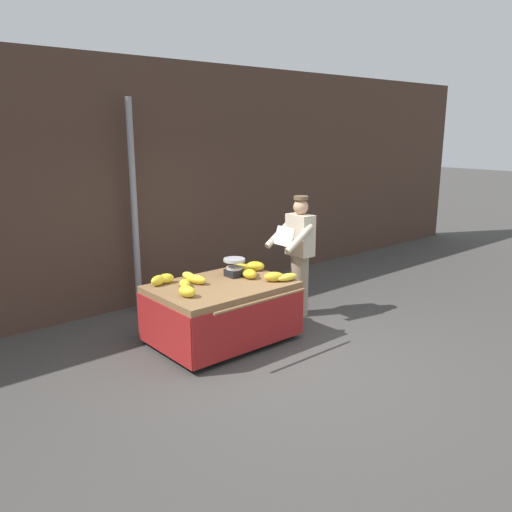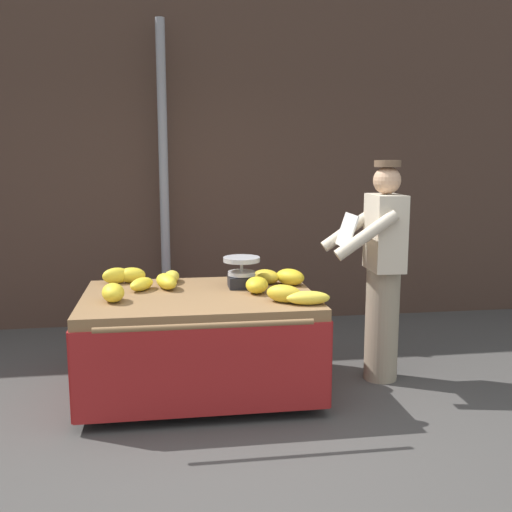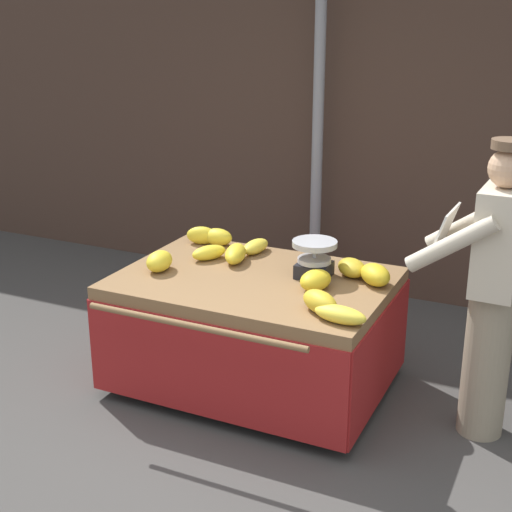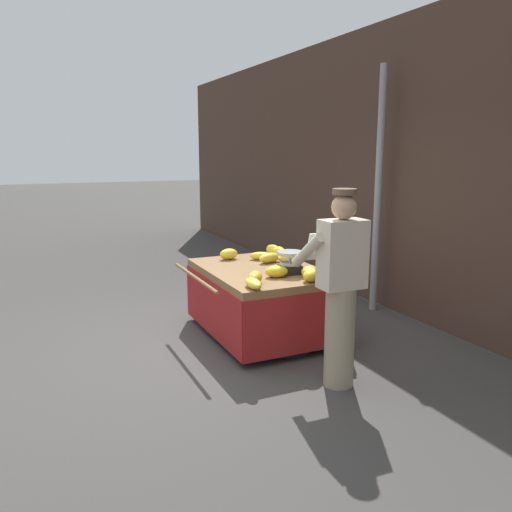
# 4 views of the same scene
# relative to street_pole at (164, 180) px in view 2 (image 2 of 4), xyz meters

# --- Properties ---
(ground_plane) EXTENTS (60.00, 60.00, 0.00)m
(ground_plane) POSITION_rel_street_pole_xyz_m (0.41, -2.74, -1.52)
(ground_plane) COLOR #423F3D
(back_wall) EXTENTS (16.00, 0.24, 3.60)m
(back_wall) POSITION_rel_street_pole_xyz_m (0.41, 0.33, 0.28)
(back_wall) COLOR #473328
(back_wall) RESTS_ON ground
(street_pole) EXTENTS (0.09, 0.09, 3.03)m
(street_pole) POSITION_rel_street_pole_xyz_m (0.00, 0.00, 0.00)
(street_pole) COLOR gray
(street_pole) RESTS_ON ground
(banana_cart) EXTENTS (1.69, 1.38, 0.76)m
(banana_cart) POSITION_rel_street_pole_xyz_m (0.24, -1.71, -0.96)
(banana_cart) COLOR olive
(banana_cart) RESTS_ON ground
(weighing_scale) EXTENTS (0.28, 0.28, 0.23)m
(weighing_scale) POSITION_rel_street_pole_xyz_m (0.58, -1.54, -0.64)
(weighing_scale) COLOR black
(weighing_scale) RESTS_ON banana_cart
(banana_bunch_0) EXTENTS (0.24, 0.17, 0.13)m
(banana_bunch_0) POSITION_rel_street_pole_xyz_m (-0.38, -1.26, -0.70)
(banana_bunch_0) COLOR yellow
(banana_bunch_0) RESTS_ON banana_cart
(banana_bunch_1) EXTENTS (0.29, 0.25, 0.12)m
(banana_bunch_1) POSITION_rel_street_pole_xyz_m (0.80, -2.05, -0.70)
(banana_bunch_1) COLOR gold
(banana_bunch_1) RESTS_ON banana_cart
(banana_bunch_2) EXTENTS (0.20, 0.26, 0.12)m
(banana_bunch_2) POSITION_rel_street_pole_xyz_m (0.66, -1.74, -0.70)
(banana_bunch_2) COLOR gold
(banana_bunch_2) RESTS_ON banana_cart
(banana_bunch_3) EXTENTS (0.22, 0.15, 0.12)m
(banana_bunch_3) POSITION_rel_street_pole_xyz_m (-0.27, -1.24, -0.70)
(banana_bunch_3) COLOR yellow
(banana_bunch_3) RESTS_ON banana_cart
(banana_bunch_4) EXTENTS (0.27, 0.28, 0.11)m
(banana_bunch_4) POSITION_rel_street_pole_xyz_m (0.78, -1.43, -0.70)
(banana_bunch_4) COLOR gold
(banana_bunch_4) RESTS_ON banana_cart
(banana_bunch_5) EXTENTS (0.23, 0.28, 0.09)m
(banana_bunch_5) POSITION_rel_street_pole_xyz_m (-0.18, -1.53, -0.71)
(banana_bunch_5) COLOR yellow
(banana_bunch_5) RESTS_ON banana_cart
(banana_bunch_6) EXTENTS (0.15, 0.28, 0.09)m
(banana_bunch_6) POSITION_rel_street_pole_xyz_m (0.05, -1.28, -0.71)
(banana_bunch_6) COLOR yellow
(banana_bunch_6) RESTS_ON banana_cart
(banana_bunch_7) EXTENTS (0.31, 0.16, 0.09)m
(banana_bunch_7) POSITION_rel_street_pole_xyz_m (0.95, -2.13, -0.71)
(banana_bunch_7) COLOR yellow
(banana_bunch_7) RESTS_ON banana_cart
(banana_bunch_8) EXTENTS (0.19, 0.25, 0.13)m
(banana_bunch_8) POSITION_rel_street_pole_xyz_m (-0.36, -1.86, -0.70)
(banana_bunch_8) COLOR yellow
(banana_bunch_8) RESTS_ON banana_cart
(banana_bunch_9) EXTENTS (0.28, 0.29, 0.13)m
(banana_bunch_9) POSITION_rel_street_pole_xyz_m (0.96, -1.51, -0.70)
(banana_bunch_9) COLOR gold
(banana_bunch_9) RESTS_ON banana_cart
(banana_bunch_10) EXTENTS (0.21, 0.32, 0.11)m
(banana_bunch_10) POSITION_rel_street_pole_xyz_m (0.01, -1.50, -0.70)
(banana_bunch_10) COLOR yellow
(banana_bunch_10) RESTS_ON banana_cart
(vendor_person) EXTENTS (0.59, 0.52, 1.71)m
(vendor_person) POSITION_rel_street_pole_xyz_m (1.65, -1.64, -0.64)
(vendor_person) COLOR gray
(vendor_person) RESTS_ON ground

